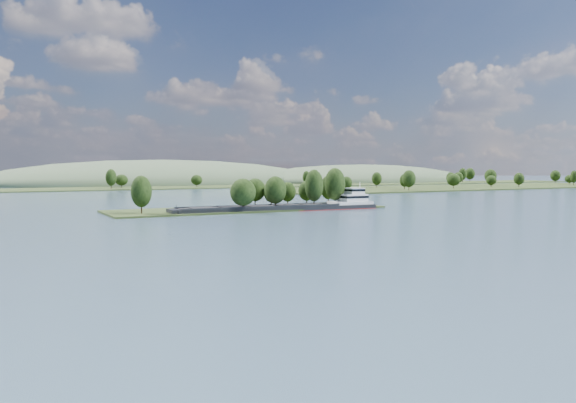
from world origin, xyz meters
TOP-DOWN VIEW (x-y plane):
  - ground at (0.00, 120.00)m, footprint 1800.00×1800.00m
  - tree_island at (6.34, 178.15)m, footprint 100.00×31.78m
  - right_bank at (231.32, 299.66)m, footprint 320.00×90.00m
  - back_shoreline at (9.20, 399.77)m, footprint 900.00×60.00m
  - hill_east at (260.00, 470.00)m, footprint 260.00×140.00m
  - hill_west at (60.00, 500.00)m, footprint 320.00×160.00m
  - cargo_barge at (12.24, 169.78)m, footprint 77.09×13.04m

SIDE VIEW (x-z plane):
  - ground at x=0.00m, z-range 0.00..0.00m
  - hill_east at x=260.00m, z-range -18.00..18.00m
  - hill_west at x=60.00m, z-range -22.00..22.00m
  - back_shoreline at x=9.20m, z-range -7.00..8.43m
  - right_bank at x=231.32m, z-range -6.30..8.16m
  - cargo_barge at x=12.24m, z-range -3.88..6.50m
  - tree_island at x=6.34m, z-range -3.58..12.11m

